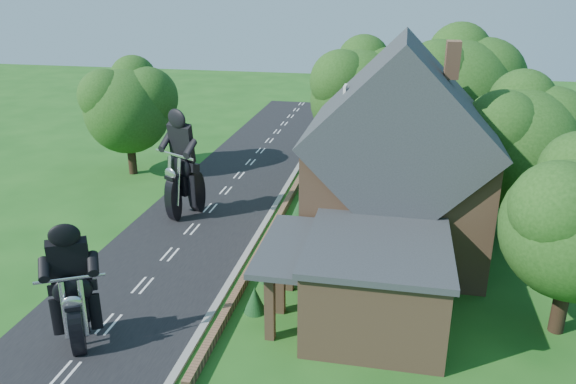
% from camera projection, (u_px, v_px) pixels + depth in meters
% --- Properties ---
extents(ground, '(120.00, 120.00, 0.00)m').
position_uv_depth(ground, '(143.00, 286.00, 24.35)').
color(ground, '#1C5317').
rests_on(ground, ground).
extents(road, '(7.00, 80.00, 0.02)m').
position_uv_depth(road, '(143.00, 285.00, 24.35)').
color(road, black).
rests_on(road, ground).
extents(kerb, '(0.30, 80.00, 0.12)m').
position_uv_depth(kerb, '(223.00, 293.00, 23.65)').
color(kerb, gray).
rests_on(kerb, ground).
extents(garden_wall, '(0.30, 22.00, 0.40)m').
position_uv_depth(garden_wall, '(266.00, 241.00, 28.07)').
color(garden_wall, brown).
rests_on(garden_wall, ground).
extents(house, '(9.54, 8.64, 10.24)m').
position_uv_depth(house, '(398.00, 164.00, 26.37)').
color(house, brown).
rests_on(house, ground).
extents(annex, '(7.05, 5.94, 3.44)m').
position_uv_depth(annex, '(373.00, 282.00, 21.16)').
color(annex, brown).
rests_on(annex, ground).
extents(tree_house_right, '(6.51, 6.00, 8.40)m').
position_uv_depth(tree_house_right, '(528.00, 139.00, 27.32)').
color(tree_house_right, black).
rests_on(tree_house_right, ground).
extents(tree_behind_house, '(7.81, 7.20, 10.08)m').
position_uv_depth(tree_behind_house, '(464.00, 88.00, 34.31)').
color(tree_behind_house, black).
rests_on(tree_behind_house, ground).
extents(tree_behind_left, '(6.94, 6.40, 9.16)m').
position_uv_depth(tree_behind_left, '(366.00, 90.00, 36.51)').
color(tree_behind_left, black).
rests_on(tree_behind_left, ground).
extents(tree_far_road, '(6.08, 5.60, 7.84)m').
position_uv_depth(tree_far_road, '(133.00, 103.00, 36.85)').
color(tree_far_road, black).
rests_on(tree_far_road, ground).
extents(shrub_a, '(0.90, 0.90, 1.10)m').
position_uv_depth(shrub_a, '(255.00, 300.00, 22.26)').
color(shrub_a, '#113717').
rests_on(shrub_a, ground).
extents(shrub_b, '(0.90, 0.90, 1.10)m').
position_uv_depth(shrub_b, '(269.00, 270.00, 24.55)').
color(shrub_b, '#113717').
rests_on(shrub_b, ground).
extents(shrub_c, '(0.90, 0.90, 1.10)m').
position_uv_depth(shrub_c, '(281.00, 245.00, 26.84)').
color(shrub_c, '#113717').
rests_on(shrub_c, ground).
extents(shrub_d, '(0.90, 0.90, 1.10)m').
position_uv_depth(shrub_d, '(300.00, 206.00, 31.42)').
color(shrub_d, '#113717').
rests_on(shrub_d, ground).
extents(shrub_e, '(0.90, 0.90, 1.10)m').
position_uv_depth(shrub_e, '(307.00, 191.00, 33.72)').
color(shrub_e, '#113717').
rests_on(shrub_e, ground).
extents(shrub_f, '(0.90, 0.90, 1.10)m').
position_uv_depth(shrub_f, '(314.00, 178.00, 36.01)').
color(shrub_f, '#113717').
rests_on(shrub_f, ground).
extents(motorcycle_lead, '(1.07, 1.57, 1.46)m').
position_uv_depth(motorcycle_lead, '(79.00, 327.00, 20.18)').
color(motorcycle_lead, black).
rests_on(motorcycle_lead, ground).
extents(motorcycle_follow, '(1.33, 1.99, 1.84)m').
position_uv_depth(motorcycle_follow, '(186.00, 201.00, 31.26)').
color(motorcycle_follow, black).
rests_on(motorcycle_follow, ground).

